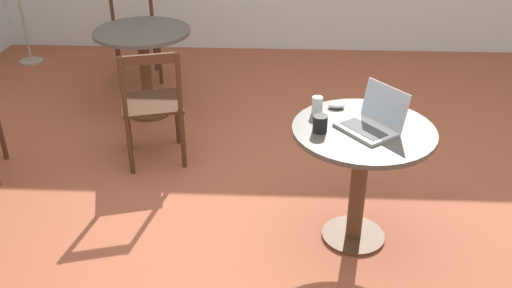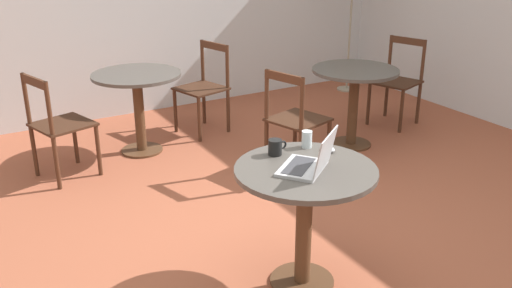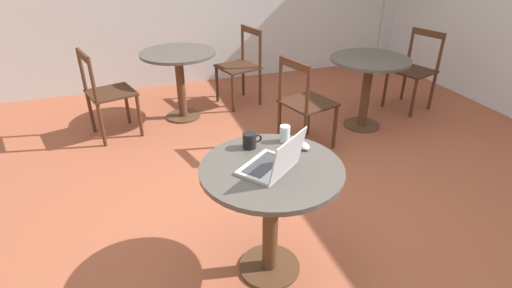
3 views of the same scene
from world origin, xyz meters
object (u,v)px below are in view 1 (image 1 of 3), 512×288
at_px(mug, 320,123).
at_px(drinking_glass, 317,105).
at_px(mouse, 336,106).
at_px(laptop, 372,121).
at_px(chair_mid_right, 135,33).
at_px(chair_mid_left, 152,105).
at_px(cafe_table_near, 361,155).
at_px(cafe_table_mid, 144,50).

bearing_deg(mug, drinking_glass, 1.27).
bearing_deg(mouse, laptop, -146.32).
bearing_deg(chair_mid_right, mouse, -141.80).
xyz_separation_m(chair_mid_right, mug, (-2.56, -1.66, 0.35)).
height_order(chair_mid_left, mug, chair_mid_left).
distance_m(chair_mid_right, mouse, 2.89).
xyz_separation_m(cafe_table_near, drinking_glass, (0.18, 0.26, 0.22)).
bearing_deg(chair_mid_left, drinking_glass, -121.07).
xyz_separation_m(chair_mid_right, laptop, (-2.52, -1.95, 0.35)).
xyz_separation_m(chair_mid_right, mouse, (-2.26, -1.78, 0.31)).
height_order(cafe_table_mid, chair_mid_left, chair_mid_left).
bearing_deg(chair_mid_left, mouse, -115.94).
bearing_deg(drinking_glass, mug, -178.73).
bearing_deg(cafe_table_mid, mug, -141.49).
relative_size(chair_mid_right, drinking_glass, 8.71).
height_order(chair_mid_right, mug, chair_mid_right).
xyz_separation_m(cafe_table_near, mug, (-0.04, 0.25, 0.22)).
relative_size(cafe_table_near, mouse, 8.07).
bearing_deg(cafe_table_mid, chair_mid_left, -164.08).
height_order(chair_mid_right, drinking_glass, chair_mid_right).
bearing_deg(laptop, chair_mid_left, 58.64).
relative_size(cafe_table_near, cafe_table_mid, 1.00).
bearing_deg(mouse, chair_mid_left, 64.06).
distance_m(cafe_table_near, chair_mid_left, 1.66).
relative_size(chair_mid_left, mouse, 9.02).
bearing_deg(chair_mid_right, laptop, -142.24).
distance_m(chair_mid_left, laptop, 1.72).
height_order(mug, drinking_glass, drinking_glass).
bearing_deg(chair_mid_left, mug, -128.56).
height_order(cafe_table_near, drinking_glass, drinking_glass).
xyz_separation_m(laptop, mug, (-0.04, 0.29, -0.00)).
height_order(chair_mid_left, laptop, laptop).
xyz_separation_m(chair_mid_left, drinking_glass, (-0.69, -1.15, 0.35)).
bearing_deg(chair_mid_right, cafe_table_mid, -161.35).
relative_size(cafe_table_mid, drinking_glass, 7.79).
xyz_separation_m(chair_mid_left, laptop, (-0.88, -1.44, 0.35)).
height_order(cafe_table_near, chair_mid_right, chair_mid_right).
height_order(cafe_table_mid, mug, mug).
distance_m(chair_mid_right, chair_mid_left, 1.72).
relative_size(laptop, mug, 3.39).
distance_m(cafe_table_mid, mug, 2.24).
height_order(mouse, mug, mug).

